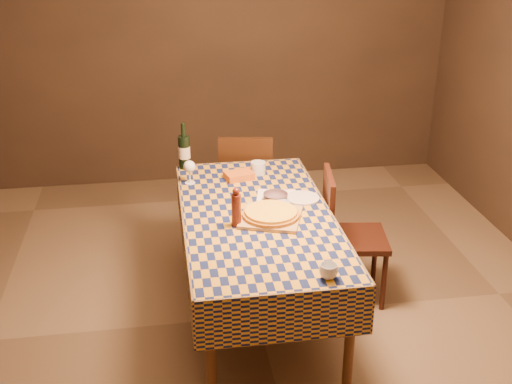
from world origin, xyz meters
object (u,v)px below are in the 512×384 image
at_px(dining_table, 257,225).
at_px(cutting_board, 271,217).
at_px(bowl, 275,197).
at_px(wine_bottle, 184,151).
at_px(chair_far, 246,181).
at_px(pizza, 271,213).
at_px(chair_right, 344,229).
at_px(white_plate, 303,198).

height_order(dining_table, cutting_board, cutting_board).
height_order(dining_table, bowl, bowl).
bearing_deg(wine_bottle, chair_far, 27.33).
xyz_separation_m(pizza, chair_right, (0.55, 0.25, -0.29)).
xyz_separation_m(bowl, chair_right, (0.48, -0.01, -0.27)).
relative_size(pizza, wine_bottle, 1.22).
xyz_separation_m(cutting_board, chair_right, (0.55, 0.25, -0.26)).
height_order(bowl, wine_bottle, wine_bottle).
relative_size(dining_table, cutting_board, 5.15).
bearing_deg(chair_right, bowl, 178.80).
height_order(dining_table, white_plate, white_plate).
height_order(white_plate, chair_right, chair_right).
distance_m(wine_bottle, white_plate, 1.01).
relative_size(dining_table, white_plate, 8.19).
bearing_deg(wine_bottle, bowl, -50.52).
bearing_deg(dining_table, chair_far, 85.54).
bearing_deg(chair_far, dining_table, -94.46).
xyz_separation_m(wine_bottle, chair_far, (0.49, 0.25, -0.38)).
xyz_separation_m(bowl, white_plate, (0.18, -0.00, -0.02)).
bearing_deg(bowl, wine_bottle, 129.48).
bearing_deg(dining_table, wine_bottle, 115.39).
distance_m(pizza, chair_far, 1.23).
relative_size(cutting_board, chair_far, 0.38).
bearing_deg(white_plate, wine_bottle, 137.44).
xyz_separation_m(cutting_board, pizza, (0.00, 0.00, 0.03)).
relative_size(white_plate, chair_right, 0.24).
height_order(cutting_board, chair_right, chair_right).
relative_size(pizza, chair_right, 0.45).
relative_size(dining_table, chair_far, 1.98).
bearing_deg(dining_table, chair_right, 15.23).
bearing_deg(wine_bottle, cutting_board, -62.94).
distance_m(pizza, wine_bottle, 1.06).
distance_m(pizza, chair_right, 0.67).
bearing_deg(pizza, white_plate, 45.11).
height_order(dining_table, chair_right, chair_right).
bearing_deg(white_plate, pizza, -134.89).
relative_size(dining_table, bowl, 11.35).
height_order(wine_bottle, white_plate, wine_bottle).
height_order(bowl, chair_far, chair_far).
height_order(cutting_board, wine_bottle, wine_bottle).
distance_m(chair_far, chair_right, 1.08).
bearing_deg(chair_right, dining_table, -164.77).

